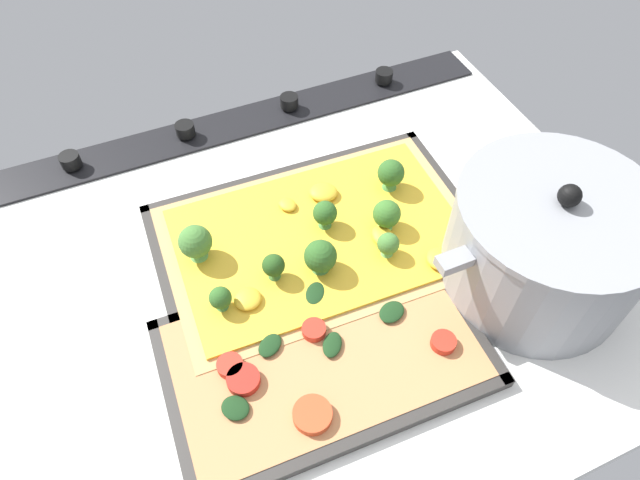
% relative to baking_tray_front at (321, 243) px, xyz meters
% --- Properties ---
extents(ground_plane, '(0.82, 0.66, 0.03)m').
position_rel_baking_tray_front_xyz_m(ground_plane, '(0.02, 0.03, -0.02)').
color(ground_plane, silver).
extents(stove_control_panel, '(0.79, 0.07, 0.03)m').
position_rel_baking_tray_front_xyz_m(stove_control_panel, '(0.02, -0.26, 0.00)').
color(stove_control_panel, black).
rests_on(stove_control_panel, ground_plane).
extents(baking_tray_front, '(0.41, 0.29, 0.01)m').
position_rel_baking_tray_front_xyz_m(baking_tray_front, '(0.00, 0.00, 0.00)').
color(baking_tray_front, '#33302D').
rests_on(baking_tray_front, ground_plane).
extents(broccoli_pizza, '(0.39, 0.26, 0.06)m').
position_rel_baking_tray_front_xyz_m(broccoli_pizza, '(0.00, 0.00, 0.01)').
color(broccoli_pizza, tan).
rests_on(broccoli_pizza, baking_tray_front).
extents(baking_tray_back, '(0.35, 0.22, 0.01)m').
position_rel_baking_tray_front_xyz_m(baking_tray_back, '(0.06, 0.14, 0.00)').
color(baking_tray_back, '#33302D').
rests_on(baking_tray_back, ground_plane).
extents(veggie_pizza_back, '(0.33, 0.20, 0.02)m').
position_rel_baking_tray_front_xyz_m(veggie_pizza_back, '(0.06, 0.15, 0.01)').
color(veggie_pizza_back, tan).
rests_on(veggie_pizza_back, baking_tray_back).
extents(cooking_pot, '(0.29, 0.22, 0.16)m').
position_rel_baking_tray_front_xyz_m(cooking_pot, '(-0.21, 0.15, 0.06)').
color(cooking_pot, gray).
rests_on(cooking_pot, ground_plane).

